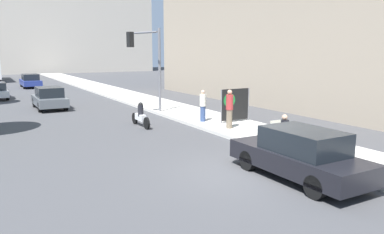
% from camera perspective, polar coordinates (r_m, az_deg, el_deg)
% --- Properties ---
extents(ground_plane, '(160.00, 160.00, 0.00)m').
position_cam_1_polar(ground_plane, '(11.98, 8.66, -8.48)').
color(ground_plane, '#444447').
extents(sidewalk_curb, '(3.27, 90.00, 0.16)m').
position_cam_1_polar(sidewalk_curb, '(26.50, -5.15, 1.85)').
color(sidewalk_curb, beige).
rests_on(sidewalk_curb, ground_plane).
extents(seated_protester, '(0.99, 0.77, 1.21)m').
position_cam_1_polar(seated_protester, '(14.92, 14.04, -1.78)').
color(seated_protester, '#474C56').
rests_on(seated_protester, sidewalk_curb).
extents(jogger_on_sidewalk, '(0.34, 0.34, 1.85)m').
position_cam_1_polar(jogger_on_sidewalk, '(17.80, 5.73, 1.29)').
color(jogger_on_sidewalk, '#756651').
rests_on(jogger_on_sidewalk, sidewalk_curb).
extents(pedestrian_behind, '(0.34, 0.34, 1.65)m').
position_cam_1_polar(pedestrian_behind, '(19.53, 1.67, 1.76)').
color(pedestrian_behind, '#334775').
rests_on(pedestrian_behind, sidewalk_curb).
extents(protest_banner, '(1.79, 0.06, 1.73)m').
position_cam_1_polar(protest_banner, '(19.50, 6.56, 1.92)').
color(protest_banner, slate).
rests_on(protest_banner, sidewalk_curb).
extents(traffic_light_pole, '(2.29, 2.06, 5.00)m').
position_cam_1_polar(traffic_light_pole, '(22.25, -6.67, 9.18)').
color(traffic_light_pole, slate).
rests_on(traffic_light_pole, sidewalk_curb).
extents(parked_car_curbside, '(1.78, 4.49, 1.53)m').
position_cam_1_polar(parked_car_curbside, '(11.58, 16.11, -5.50)').
color(parked_car_curbside, black).
rests_on(parked_car_curbside, ground_plane).
extents(car_on_road_nearest, '(1.79, 4.14, 1.47)m').
position_cam_1_polar(car_on_road_nearest, '(26.77, -20.90, 2.72)').
color(car_on_road_nearest, '#565B60').
rests_on(car_on_road_nearest, ground_plane).
extents(car_on_road_distant, '(1.80, 4.64, 1.46)m').
position_cam_1_polar(car_on_road_distant, '(44.04, -23.40, 5.10)').
color(car_on_road_distant, navy).
rests_on(car_on_road_distant, ground_plane).
extents(motorcycle_on_road, '(0.28, 2.20, 1.26)m').
position_cam_1_polar(motorcycle_on_road, '(19.19, -7.85, 0.13)').
color(motorcycle_on_road, white).
rests_on(motorcycle_on_road, ground_plane).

